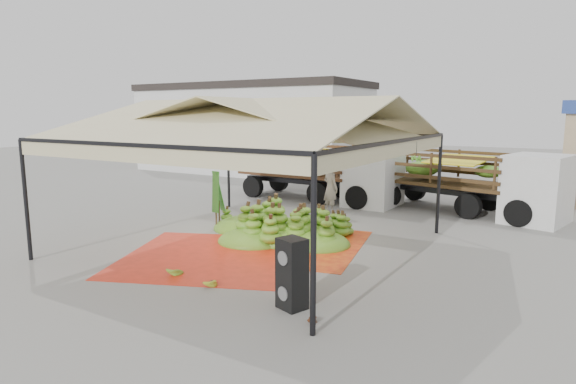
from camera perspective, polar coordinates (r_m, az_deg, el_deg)
The scene contains 17 objects.
ground at distance 13.48m, azimuth -4.05°, elevation -6.28°, with size 90.00×90.00×0.00m, color slate.
canopy_tent at distance 12.99m, azimuth -4.22°, elevation 7.88°, with size 8.10×8.10×4.00m.
building_white at distance 30.21m, azimuth -4.34°, elevation 7.59°, with size 14.30×6.30×5.40m.
tarp_left at distance 12.55m, azimuth -8.60°, elevation -7.53°, with size 4.56×4.34×0.01m, color red.
tarp_right at distance 13.58m, azimuth 0.08°, elevation -6.11°, with size 4.00×4.20×0.01m, color orange.
banana_heap at distance 14.19m, azimuth -1.03°, elevation -3.23°, with size 5.01×4.11×1.07m, color #446F17.
hand_yellow_a at distance 10.41m, azimuth 0.13°, elevation -10.52°, with size 0.39×0.32×0.18m, color gold.
hand_yellow_b at distance 10.49m, azimuth -9.46°, elevation -10.36°, with size 0.50×0.41×0.23m, color gold.
hand_red_a at distance 10.53m, azimuth -9.70°, elevation -10.38°, with size 0.42×0.34×0.19m, color #531713.
hand_red_b at distance 8.69m, azimuth 2.33°, elevation -14.67°, with size 0.40×0.33×0.18m, color #542A13.
hand_green at distance 11.38m, azimuth -13.30°, elevation -8.90°, with size 0.50×0.41×0.23m, color #4C801A.
hanging_bunches at distance 11.97m, azimuth 4.53°, elevation 4.49°, with size 4.74×0.24×0.20m.
speaker_stack at distance 9.07m, azimuth 0.49°, elevation -9.65°, with size 0.60×0.57×1.35m.
banana_leaves at distance 15.43m, azimuth -7.96°, elevation -4.34°, with size 0.96×1.36×3.70m, color #267A20, non-canonical shape.
vendor at distance 17.51m, azimuth 5.05°, elevation 0.46°, with size 0.68×0.45×1.87m, color gray.
truck_left at distance 20.14m, azimuth 4.31°, elevation 3.07°, with size 6.83×2.51×2.33m.
truck_right at distance 18.63m, azimuth 21.18°, elevation 1.85°, with size 6.95×3.66×2.27m.
Camera 1 is at (7.51, -10.60, 3.63)m, focal length 30.00 mm.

